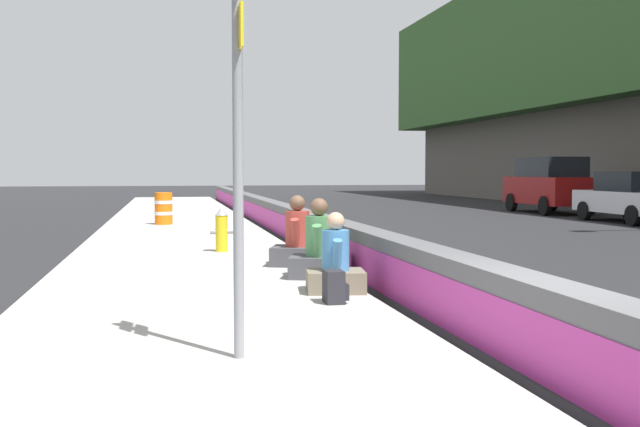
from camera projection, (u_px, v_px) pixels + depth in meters
ground_plane at (549, 387)px, 5.99m from camera, size 160.00×160.00×0.00m
sidewalk_strip at (220, 399)px, 5.45m from camera, size 80.00×4.40×0.14m
jersey_barrier at (550, 335)px, 5.97m from camera, size 76.00×0.45×0.85m
route_sign_post at (238, 116)px, 6.25m from camera, size 0.44×0.09×3.60m
fire_hydrant at (222, 229)px, 14.67m from camera, size 0.26×0.46×0.88m
seated_person_foreground at (336, 267)px, 9.81m from camera, size 0.74×0.84×1.06m
seated_person_middle at (319, 253)px, 11.14m from camera, size 0.95×1.03×1.19m
seated_person_rear at (297, 243)px, 12.56m from camera, size 0.95×1.03×1.19m
backpack at (335, 287)px, 8.98m from camera, size 0.32×0.28×0.40m
construction_barrel at (164, 208)px, 22.03m from camera, size 0.54×0.54×0.95m
parked_car_fourth at (632, 197)px, 24.68m from camera, size 4.54×2.04×1.71m
parked_car_midline at (549, 184)px, 30.21m from camera, size 4.87×2.20×2.28m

